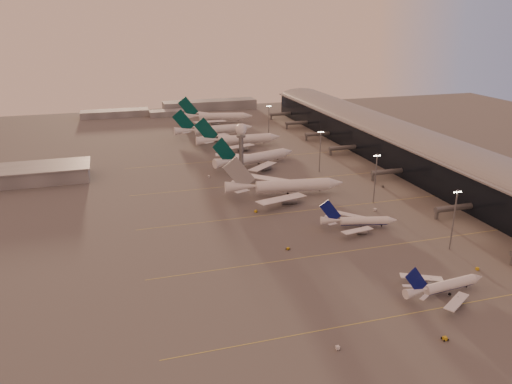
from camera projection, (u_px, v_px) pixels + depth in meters
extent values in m
plane|color=#575555|center=(314.00, 270.00, 182.09)|extent=(700.00, 700.00, 0.00)
cube|color=#D5C64B|center=(445.00, 307.00, 158.69)|extent=(180.00, 0.25, 0.02)
cube|color=#D5C64B|center=(374.00, 247.00, 199.26)|extent=(180.00, 0.25, 0.02)
cube|color=#D5C64B|center=(327.00, 208.00, 239.84)|extent=(180.00, 0.25, 0.02)
cube|color=#D5C64B|center=(294.00, 180.00, 280.41)|extent=(180.00, 0.25, 0.02)
cube|color=#D5C64B|center=(266.00, 157.00, 325.50)|extent=(180.00, 0.25, 0.02)
cube|color=black|center=(406.00, 150.00, 307.62)|extent=(36.00, 360.00, 18.00)
cylinder|color=slate|center=(408.00, 136.00, 304.59)|extent=(10.08, 360.00, 10.08)
cube|color=slate|center=(408.00, 135.00, 304.53)|extent=(40.00, 362.00, 0.80)
cylinder|color=slate|center=(456.00, 208.00, 228.12)|extent=(22.00, 2.80, 2.80)
cube|color=slate|center=(437.00, 215.00, 226.18)|extent=(1.20, 1.20, 4.40)
cylinder|color=slate|center=(389.00, 172.00, 280.42)|extent=(22.00, 2.80, 2.80)
cube|color=slate|center=(373.00, 177.00, 278.48)|extent=(1.20, 1.20, 4.40)
cylinder|color=slate|center=(344.00, 148.00, 330.92)|extent=(22.00, 2.80, 2.80)
cube|color=slate|center=(331.00, 152.00, 328.97)|extent=(1.20, 1.20, 4.40)
cylinder|color=slate|center=(319.00, 134.00, 368.79)|extent=(22.00, 2.80, 2.80)
cube|color=slate|center=(306.00, 138.00, 366.84)|extent=(1.20, 1.20, 4.40)
cylinder|color=slate|center=(298.00, 123.00, 406.66)|extent=(22.00, 2.80, 2.80)
cube|color=slate|center=(287.00, 126.00, 404.71)|extent=(1.20, 1.20, 4.40)
cylinder|color=slate|center=(282.00, 114.00, 442.73)|extent=(22.00, 2.80, 2.80)
cube|color=slate|center=(271.00, 117.00, 440.78)|extent=(1.20, 1.20, 4.40)
cube|color=slate|center=(13.00, 176.00, 274.35)|extent=(80.00, 25.00, 8.00)
cube|color=slate|center=(12.00, 169.00, 272.94)|extent=(82.00, 27.00, 0.60)
cylinder|color=slate|center=(241.00, 156.00, 287.96)|extent=(2.60, 2.60, 22.00)
cylinder|color=slate|center=(241.00, 136.00, 284.09)|extent=(5.20, 5.20, 1.20)
sphere|color=white|center=(241.00, 129.00, 282.78)|extent=(6.40, 6.40, 6.40)
cylinder|color=slate|center=(241.00, 123.00, 281.54)|extent=(0.16, 0.16, 2.00)
cylinder|color=slate|center=(453.00, 220.00, 193.66)|extent=(0.56, 0.56, 25.00)
cube|color=slate|center=(458.00, 191.00, 189.63)|extent=(3.60, 0.25, 0.25)
sphere|color=#FFEABF|center=(454.00, 192.00, 189.35)|extent=(0.56, 0.56, 0.56)
sphere|color=#FFEABF|center=(456.00, 192.00, 189.63)|extent=(0.56, 0.56, 0.56)
sphere|color=#FFEABF|center=(459.00, 192.00, 189.90)|extent=(0.56, 0.56, 0.56)
sphere|color=#FFEABF|center=(461.00, 192.00, 190.17)|extent=(0.56, 0.56, 0.56)
cylinder|color=slate|center=(375.00, 179.00, 242.44)|extent=(0.56, 0.56, 25.00)
cube|color=slate|center=(377.00, 155.00, 238.40)|extent=(3.60, 0.25, 0.25)
sphere|color=#FFEABF|center=(374.00, 156.00, 238.13)|extent=(0.56, 0.56, 0.56)
sphere|color=#FFEABF|center=(376.00, 156.00, 238.40)|extent=(0.56, 0.56, 0.56)
sphere|color=#FFEABF|center=(378.00, 156.00, 238.67)|extent=(0.56, 0.56, 0.56)
sphere|color=#FFEABF|center=(380.00, 155.00, 238.95)|extent=(0.56, 0.56, 0.56)
cylinder|color=slate|center=(320.00, 151.00, 290.67)|extent=(0.56, 0.56, 25.00)
cube|color=slate|center=(321.00, 131.00, 286.64)|extent=(3.60, 0.25, 0.25)
sphere|color=#FFEABF|center=(319.00, 132.00, 286.36)|extent=(0.56, 0.56, 0.56)
sphere|color=#FFEABF|center=(320.00, 132.00, 286.64)|extent=(0.56, 0.56, 0.56)
sphere|color=#FFEABF|center=(322.00, 132.00, 286.91)|extent=(0.56, 0.56, 0.56)
sphere|color=#FFEABF|center=(323.00, 132.00, 287.18)|extent=(0.56, 0.56, 0.56)
cylinder|color=slate|center=(269.00, 122.00, 371.28)|extent=(0.56, 0.56, 25.00)
cube|color=slate|center=(269.00, 106.00, 367.25)|extent=(3.60, 0.25, 0.25)
sphere|color=#FFEABF|center=(267.00, 106.00, 366.97)|extent=(0.56, 0.56, 0.56)
sphere|color=#FFEABF|center=(268.00, 106.00, 367.24)|extent=(0.56, 0.56, 0.56)
sphere|color=#FFEABF|center=(270.00, 106.00, 367.52)|extent=(0.56, 0.56, 0.56)
sphere|color=#FFEABF|center=(271.00, 106.00, 367.79)|extent=(0.56, 0.56, 0.56)
cube|color=slate|center=(115.00, 113.00, 453.31)|extent=(60.00, 18.00, 6.00)
cube|color=slate|center=(210.00, 105.00, 486.29)|extent=(90.00, 20.00, 9.00)
cube|color=slate|center=(171.00, 113.00, 458.06)|extent=(40.00, 15.00, 5.00)
cylinder|color=white|center=(450.00, 286.00, 165.89)|extent=(20.05, 5.25, 3.37)
cylinder|color=#080F66|center=(450.00, 288.00, 166.14)|extent=(19.56, 4.27, 2.43)
cone|color=white|center=(477.00, 279.00, 170.11)|extent=(4.14, 3.72, 3.37)
cone|color=white|center=(416.00, 293.00, 160.73)|extent=(8.59, 4.15, 3.37)
cube|color=white|center=(456.00, 303.00, 157.12)|extent=(13.79, 10.68, 1.06)
cylinder|color=gray|center=(457.00, 302.00, 160.21)|extent=(4.03, 2.55, 2.19)
cube|color=gray|center=(458.00, 300.00, 159.89)|extent=(0.29, 0.25, 1.35)
cube|color=white|center=(421.00, 278.00, 171.59)|extent=(14.51, 8.56, 1.06)
cylinder|color=gray|center=(430.00, 284.00, 171.26)|extent=(4.03, 2.55, 2.19)
cube|color=gray|center=(431.00, 281.00, 170.94)|extent=(0.29, 0.25, 1.35)
cube|color=#080F66|center=(416.00, 282.00, 159.18)|extent=(9.25, 1.19, 10.06)
cube|color=white|center=(424.00, 299.00, 157.37)|extent=(4.02, 3.23, 0.22)
cube|color=white|center=(408.00, 287.00, 164.05)|extent=(4.10, 2.69, 0.22)
cylinder|color=black|center=(466.00, 287.00, 169.35)|extent=(0.44, 0.44, 0.89)
cylinder|color=black|center=(441.00, 290.00, 167.78)|extent=(1.01, 0.54, 0.98)
cylinder|color=black|center=(449.00, 295.00, 164.38)|extent=(1.01, 0.54, 0.98)
cylinder|color=white|center=(364.00, 222.00, 216.75)|extent=(20.92, 8.47, 3.52)
cylinder|color=#080F66|center=(364.00, 223.00, 217.02)|extent=(20.28, 7.42, 2.54)
cone|color=white|center=(392.00, 221.00, 217.29)|extent=(4.74, 4.39, 3.52)
cone|color=white|center=(331.00, 221.00, 215.97)|extent=(9.27, 5.54, 3.52)
cube|color=white|center=(357.00, 231.00, 208.59)|extent=(15.36, 6.95, 1.11)
cylinder|color=gray|center=(362.00, 233.00, 211.16)|extent=(4.44, 3.20, 2.29)
cube|color=gray|center=(362.00, 231.00, 210.83)|extent=(0.33, 0.29, 1.41)
cube|color=white|center=(348.00, 216.00, 224.90)|extent=(13.42, 12.61, 1.11)
cylinder|color=gray|center=(354.00, 221.00, 223.62)|extent=(4.44, 3.20, 2.29)
cube|color=gray|center=(355.00, 219.00, 223.28)|extent=(0.33, 0.29, 1.41)
cube|color=#080F66|center=(330.00, 212.00, 214.49)|extent=(9.45, 2.68, 10.50)
cube|color=white|center=(333.00, 225.00, 212.18)|extent=(4.23, 2.29, 0.23)
cube|color=white|center=(329.00, 218.00, 219.71)|extent=(4.03, 3.73, 0.23)
cylinder|color=black|center=(382.00, 226.00, 217.90)|extent=(0.46, 0.46, 0.93)
cylinder|color=black|center=(359.00, 225.00, 219.39)|extent=(1.10, 0.70, 1.02)
cylinder|color=black|center=(361.00, 229.00, 215.56)|extent=(1.10, 0.70, 1.02)
cylinder|color=white|center=(293.00, 188.00, 255.73)|extent=(38.38, 10.82, 5.93)
cylinder|color=white|center=(293.00, 190.00, 256.18)|extent=(37.41, 9.08, 4.27)
cone|color=white|center=(335.00, 185.00, 259.17)|extent=(8.05, 6.83, 5.93)
cone|color=white|center=(241.00, 189.00, 251.39)|extent=(16.54, 7.95, 5.93)
cube|color=white|center=(282.00, 201.00, 240.01)|extent=(27.71, 15.45, 1.76)
cylinder|color=gray|center=(289.00, 203.00, 244.98)|extent=(7.78, 4.78, 3.85)
cube|color=gray|center=(289.00, 200.00, 244.52)|extent=(0.32, 0.27, 2.37)
cube|color=white|center=(269.00, 181.00, 269.33)|extent=(25.83, 20.94, 1.76)
cylinder|color=gray|center=(279.00, 187.00, 267.37)|extent=(7.78, 4.78, 3.85)
cube|color=gray|center=(279.00, 184.00, 266.91)|extent=(0.32, 0.27, 2.37)
cube|color=#929499|center=(239.00, 176.00, 248.91)|extent=(16.33, 2.47, 17.59)
cube|color=white|center=(242.00, 194.00, 244.47)|extent=(7.84, 4.94, 0.24)
cube|color=white|center=(238.00, 184.00, 258.11)|extent=(7.64, 6.35, 0.24)
cylinder|color=black|center=(320.00, 193.00, 259.14)|extent=(0.48, 0.48, 0.96)
cylinder|color=black|center=(286.00, 193.00, 258.42)|extent=(1.10, 0.61, 1.05)
cylinder|color=black|center=(288.00, 196.00, 254.52)|extent=(1.10, 0.61, 1.05)
cylinder|color=white|center=(260.00, 159.00, 307.43)|extent=(35.34, 15.95, 5.69)
cylinder|color=white|center=(260.00, 161.00, 307.86)|extent=(34.19, 14.22, 4.09)
cone|color=white|center=(287.00, 154.00, 318.55)|extent=(8.21, 7.46, 5.69)
cone|color=white|center=(226.00, 164.00, 293.96)|extent=(15.81, 9.84, 5.69)
cube|color=white|center=(263.00, 168.00, 291.62)|extent=(22.20, 22.38, 1.68)
cylinder|color=gray|center=(265.00, 169.00, 297.41)|extent=(7.62, 5.56, 3.70)
cube|color=gray|center=(265.00, 167.00, 296.96)|extent=(0.35, 0.32, 2.27)
cube|color=white|center=(236.00, 157.00, 314.73)|extent=(26.25, 10.55, 1.68)
cylinder|color=gray|center=(245.00, 161.00, 315.06)|extent=(7.62, 5.56, 3.70)
cube|color=gray|center=(245.00, 159.00, 314.61)|extent=(0.35, 0.32, 2.27)
cube|color=#033B39|center=(224.00, 153.00, 291.29)|extent=(15.03, 5.00, 16.83)
cube|color=white|center=(231.00, 166.00, 288.47)|extent=(6.72, 6.55, 0.25)
cube|color=white|center=(219.00, 161.00, 299.10)|extent=(7.13, 3.55, 0.25)
cylinder|color=black|center=(278.00, 161.00, 315.70)|extent=(0.49, 0.49, 0.98)
cylinder|color=black|center=(255.00, 164.00, 308.78)|extent=(1.18, 0.79, 1.08)
cylinder|color=black|center=(259.00, 166.00, 305.42)|extent=(1.18, 0.79, 1.08)
cylinder|color=white|center=(245.00, 141.00, 350.27)|extent=(37.31, 6.74, 6.00)
cylinder|color=white|center=(245.00, 142.00, 350.73)|extent=(36.53, 5.05, 4.32)
cone|color=white|center=(275.00, 139.00, 355.91)|extent=(7.32, 6.14, 6.00)
cone|color=white|center=(208.00, 142.00, 343.32)|extent=(15.72, 6.31, 6.00)
cube|color=white|center=(237.00, 148.00, 334.11)|extent=(26.92, 17.79, 1.78)
cylinder|color=gray|center=(243.00, 150.00, 339.45)|extent=(7.28, 4.04, 3.90)
cube|color=gray|center=(243.00, 148.00, 338.97)|extent=(0.32, 0.26, 2.40)
cube|color=white|center=(227.00, 138.00, 362.49)|extent=(26.64, 18.62, 1.78)
cylinder|color=gray|center=(235.00, 142.00, 361.12)|extent=(7.28, 4.04, 3.90)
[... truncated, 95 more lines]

